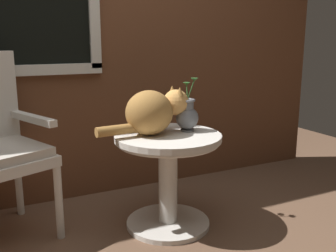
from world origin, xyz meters
name	(u,v)px	position (x,y,z in m)	size (l,w,h in m)	color
ground_plane	(128,239)	(0.00, 0.00, 0.00)	(6.00, 6.00, 0.00)	brown
back_wall	(81,11)	(-0.01, 0.76, 1.31)	(4.00, 0.07, 2.60)	brown
wicker_side_table	(168,165)	(0.28, 0.05, 0.39)	(0.63, 0.63, 0.58)	silver
cat	(153,111)	(0.21, 0.10, 0.71)	(0.59, 0.28, 0.27)	#AD7A3D
pewter_vase_with_ivy	(187,115)	(0.43, 0.08, 0.68)	(0.14, 0.14, 0.32)	slate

